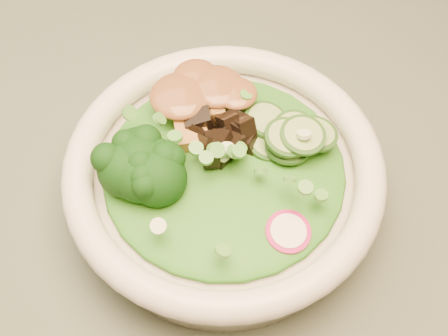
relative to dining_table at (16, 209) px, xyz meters
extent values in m
cylinder|color=black|center=(0.55, 0.35, -0.28)|extent=(0.06, 0.06, 0.72)
cylinder|color=white|center=(0.20, -0.09, 0.14)|extent=(0.21, 0.21, 0.05)
torus|color=white|center=(0.20, -0.09, 0.17)|extent=(0.24, 0.24, 0.02)
ellipsoid|color=#1F6C16|center=(0.20, -0.09, 0.17)|extent=(0.18, 0.18, 0.02)
ellipsoid|color=brown|center=(0.19, -0.03, 0.19)|extent=(0.06, 0.05, 0.01)
camera|label=1|loc=(0.17, -0.34, 0.55)|focal=50.00mm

